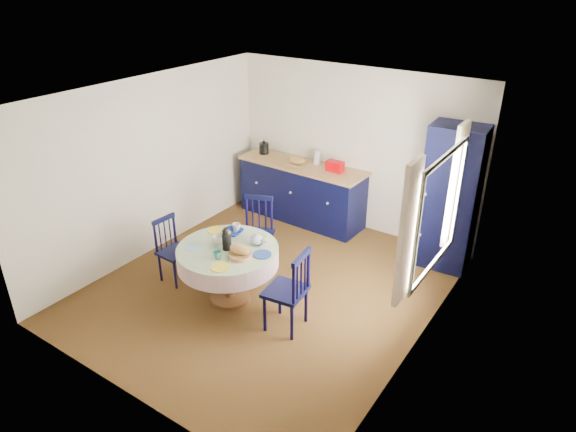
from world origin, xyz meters
name	(u,v)px	position (x,y,z in m)	size (l,w,h in m)	color
floor	(268,287)	(0.00, 0.00, 0.00)	(4.50, 4.50, 0.00)	black
ceiling	(264,96)	(0.00, 0.00, 2.50)	(4.50, 4.50, 0.00)	white
wall_back	(353,149)	(0.00, 2.25, 1.25)	(4.00, 0.02, 2.50)	white
wall_left	(150,167)	(-2.00, 0.00, 1.25)	(0.02, 4.50, 2.50)	white
wall_right	(427,247)	(2.00, 0.00, 1.25)	(0.02, 4.50, 2.50)	white
window	(437,210)	(1.95, 0.30, 1.52)	(0.10, 1.74, 1.45)	white
kitchen_counter	(302,191)	(-0.74, 1.96, 0.49)	(2.15, 0.73, 1.19)	black
pantry_cabinet	(450,199)	(1.66, 1.85, 1.00)	(0.73, 0.54, 2.00)	black
dining_table	(229,257)	(-0.23, -0.47, 0.62)	(1.23, 1.23, 1.02)	#512C17
chair_left	(173,249)	(-1.15, -0.51, 0.44)	(0.40, 0.42, 0.87)	black
chair_far	(257,232)	(-0.48, 0.41, 0.50)	(0.56, 0.55, 0.98)	black
chair_right	(289,290)	(0.68, -0.51, 0.51)	(0.48, 0.50, 1.01)	black
mug_a	(218,240)	(-0.39, -0.47, 0.79)	(0.14, 0.14, 0.11)	silver
mug_b	(218,255)	(-0.17, -0.73, 0.79)	(0.10, 0.10, 0.09)	#256665
mug_c	(259,242)	(0.03, -0.21, 0.79)	(0.12, 0.12, 0.09)	black
mug_d	(236,228)	(-0.42, -0.08, 0.79)	(0.11, 0.11, 0.10)	silver
cobalt_bowl	(233,232)	(-0.41, -0.17, 0.77)	(0.25, 0.25, 0.06)	navy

